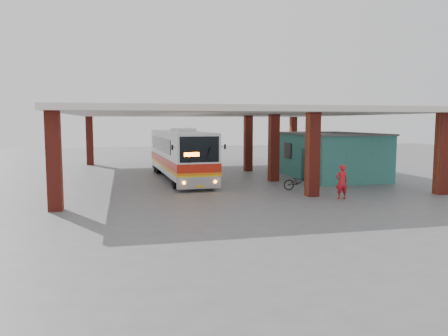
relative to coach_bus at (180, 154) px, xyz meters
name	(u,v)px	position (x,y,z in m)	size (l,w,h in m)	color
ground	(241,189)	(2.83, -5.28, -1.71)	(90.00, 90.00, 0.00)	#515154
brick_columns	(242,146)	(4.26, -0.28, 0.46)	(20.10, 21.60, 4.35)	maroon
canopy_roof	(224,113)	(3.33, 1.22, 2.79)	(21.00, 23.00, 0.30)	silver
shop_building	(330,155)	(10.32, -1.28, -0.15)	(5.20, 8.20, 3.11)	#2A6959
coach_bus	(180,154)	(0.00, 0.00, 0.00)	(3.10, 11.95, 3.45)	silver
motorcycle	(299,182)	(5.96, -6.25, -1.24)	(0.62, 1.79, 0.94)	black
pedestrian	(342,182)	(6.90, -9.46, -0.84)	(0.63, 0.42, 1.74)	#B5161F
red_chair	(277,167)	(7.92, 2.90, -1.33)	(0.56, 0.56, 0.82)	#B21315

